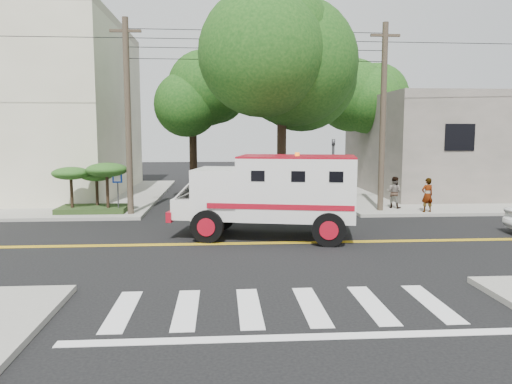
{
  "coord_description": "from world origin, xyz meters",
  "views": [
    {
      "loc": [
        -1.41,
        -17.24,
        3.89
      ],
      "look_at": [
        -0.05,
        1.92,
        1.6
      ],
      "focal_mm": 35.0,
      "sensor_mm": 36.0,
      "label": 1
    }
  ],
  "objects": [
    {
      "name": "ground",
      "position": [
        0.0,
        0.0,
        0.0
      ],
      "size": [
        100.0,
        100.0,
        0.0
      ],
      "primitive_type": "plane",
      "color": "black",
      "rests_on": "ground"
    },
    {
      "name": "armored_truck",
      "position": [
        0.52,
        0.96,
        1.74
      ],
      "size": [
        7.07,
        3.8,
        3.06
      ],
      "rotation": [
        0.0,
        0.0,
        -0.21
      ],
      "color": "silver",
      "rests_on": "ground"
    },
    {
      "name": "pedestrian_a",
      "position": [
        8.33,
        5.5,
        0.96
      ],
      "size": [
        0.65,
        0.49,
        1.62
      ],
      "primitive_type": "imported",
      "rotation": [
        0.0,
        0.0,
        3.32
      ],
      "color": "gray",
      "rests_on": "sidewalk_ne"
    },
    {
      "name": "utility_pole_left",
      "position": [
        -5.6,
        6.0,
        4.5
      ],
      "size": [
        0.28,
        0.28,
        9.0
      ],
      "primitive_type": "cylinder",
      "color": "#382D23",
      "rests_on": "ground"
    },
    {
      "name": "sidewalk_ne",
      "position": [
        13.5,
        13.5,
        0.07
      ],
      "size": [
        17.0,
        17.0,
        0.15
      ],
      "primitive_type": "cube",
      "color": "gray",
      "rests_on": "ground"
    },
    {
      "name": "sidewalk_nw",
      "position": [
        -13.5,
        13.5,
        0.07
      ],
      "size": [
        17.0,
        17.0,
        0.15
      ],
      "primitive_type": "cube",
      "color": "gray",
      "rests_on": "ground"
    },
    {
      "name": "traffic_signal",
      "position": [
        3.8,
        5.6,
        2.23
      ],
      "size": [
        0.15,
        0.18,
        3.6
      ],
      "color": "#3F3F42",
      "rests_on": "ground"
    },
    {
      "name": "accessibility_sign",
      "position": [
        -6.2,
        6.17,
        1.37
      ],
      "size": [
        0.45,
        0.1,
        2.02
      ],
      "color": "#3F3F42",
      "rests_on": "ground"
    },
    {
      "name": "palm_planter",
      "position": [
        -7.44,
        6.62,
        1.65
      ],
      "size": [
        3.52,
        2.63,
        2.36
      ],
      "color": "#1E3314",
      "rests_on": "sidewalk_nw"
    },
    {
      "name": "pedestrian_b",
      "position": [
        7.2,
        6.87,
        0.93
      ],
      "size": [
        0.97,
        0.94,
        1.57
      ],
      "primitive_type": "imported",
      "rotation": [
        0.0,
        0.0,
        2.45
      ],
      "color": "gray",
      "rests_on": "sidewalk_ne"
    },
    {
      "name": "tree_right",
      "position": [
        8.84,
        15.77,
        6.09
      ],
      "size": [
        4.8,
        4.5,
        8.2
      ],
      "color": "black",
      "rests_on": "ground"
    },
    {
      "name": "utility_pole_right",
      "position": [
        6.3,
        6.2,
        4.5
      ],
      "size": [
        0.28,
        0.28,
        9.0
      ],
      "primitive_type": "cylinder",
      "color": "#382D23",
      "rests_on": "ground"
    },
    {
      "name": "tree_left",
      "position": [
        -2.68,
        11.79,
        5.73
      ],
      "size": [
        4.48,
        4.2,
        7.7
      ],
      "color": "black",
      "rests_on": "ground"
    },
    {
      "name": "building_right",
      "position": [
        15.0,
        14.0,
        3.15
      ],
      "size": [
        14.0,
        12.0,
        6.0
      ],
      "primitive_type": "cube",
      "color": "#645E56",
      "rests_on": "sidewalk_ne"
    },
    {
      "name": "tree_main",
      "position": [
        1.94,
        6.21,
        7.2
      ],
      "size": [
        6.08,
        5.7,
        9.85
      ],
      "color": "black",
      "rests_on": "ground"
    }
  ]
}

